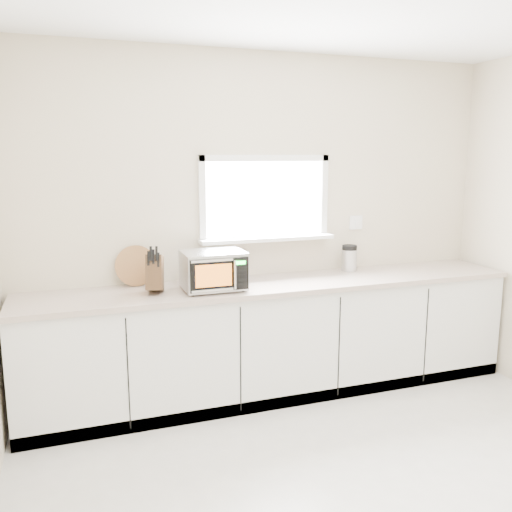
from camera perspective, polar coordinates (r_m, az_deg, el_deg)
name	(u,v)px	position (r m, az deg, el deg)	size (l,w,h in m)	color
back_wall	(264,221)	(4.45, 0.88, 3.67)	(4.00, 0.17, 2.70)	beige
cabinets	(277,340)	(4.39, 2.19, -8.84)	(3.92, 0.60, 0.88)	silver
countertop	(278,285)	(4.25, 2.28, -3.02)	(3.92, 0.64, 0.04)	#B7A597
microwave	(214,270)	(3.98, -4.50, -1.45)	(0.45, 0.38, 0.29)	black
knife_block	(155,272)	(3.95, -10.61, -1.71)	(0.17, 0.26, 0.35)	#4B311A
cutting_board	(136,266)	(4.19, -12.53, -1.00)	(0.31, 0.31, 0.02)	#AE6E43
coffee_grinder	(349,258)	(4.70, 9.79, -0.20)	(0.13, 0.13, 0.23)	#AFB2B7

